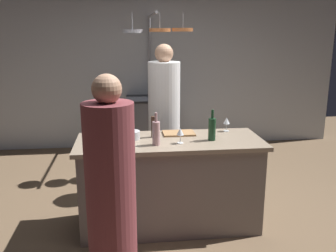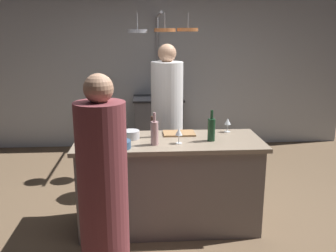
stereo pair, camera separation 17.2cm
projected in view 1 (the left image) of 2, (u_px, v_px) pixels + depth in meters
ground_plane at (170, 224)px, 3.79m from camera, size 9.00×9.00×0.00m
back_wall at (149, 70)px, 6.21m from camera, size 6.40×0.16×2.60m
kitchen_island at (170, 183)px, 3.68m from camera, size 1.80×0.72×0.90m
stove_range at (152, 124)px, 6.04m from camera, size 0.80×0.64×0.89m
chef at (164, 125)px, 4.44m from camera, size 0.38×0.38×1.78m
bar_stool_left at (115, 224)px, 3.04m from camera, size 0.28×0.28×0.68m
guest_left at (111, 201)px, 2.58m from camera, size 0.35×0.35×1.65m
overhead_pot_rack at (156, 45)px, 5.15m from camera, size 0.92×1.40×2.17m
cutting_board at (179, 133)px, 3.77m from camera, size 0.32×0.22×0.02m
pepper_mill at (154, 127)px, 3.64m from camera, size 0.05×0.05×0.21m
wine_bottle_red at (111, 133)px, 3.37m from camera, size 0.07×0.07×0.31m
wine_bottle_green at (212, 129)px, 3.53m from camera, size 0.07×0.07×0.30m
wine_bottle_rose at (156, 133)px, 3.38m from camera, size 0.07×0.07×0.30m
wine_glass_near_right_guest at (180, 132)px, 3.43m from camera, size 0.07×0.07×0.15m
wine_glass_near_left_guest at (226, 121)px, 3.85m from camera, size 0.07×0.07×0.15m
mixing_bowl_steel at (131, 135)px, 3.58m from camera, size 0.17×0.17×0.08m
mixing_bowl_blue at (121, 145)px, 3.29m from camera, size 0.22×0.22×0.07m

